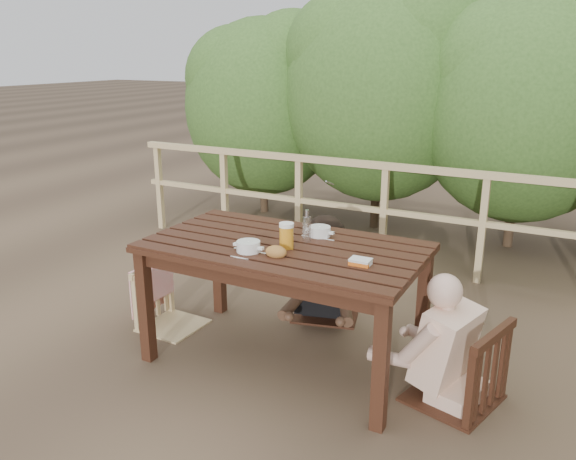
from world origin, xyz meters
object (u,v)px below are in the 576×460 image
at_px(chair_right, 459,324).
at_px(beer_glass, 286,237).
at_px(chair_far, 328,255).
at_px(soup_far, 320,232).
at_px(butter_tub, 360,263).
at_px(diner_right, 466,303).
at_px(bottle, 307,227).
at_px(soup_near, 248,248).
at_px(chair_left, 170,273).
at_px(table, 284,304).
at_px(woman, 329,235).
at_px(bread_roll, 276,252).

xyz_separation_m(chair_right, beer_glass, (-1.06, -0.12, 0.40)).
xyz_separation_m(chair_far, beer_glass, (0.09, -0.84, 0.40)).
xyz_separation_m(soup_far, butter_tub, (0.43, -0.38, -0.01)).
bearing_deg(soup_far, beer_glass, -104.21).
bearing_deg(chair_far, diner_right, -46.31).
bearing_deg(diner_right, beer_glass, 111.94).
bearing_deg(bottle, soup_near, -124.39).
bearing_deg(soup_far, chair_left, -168.88).
xyz_separation_m(diner_right, bottle, (-1.03, 0.05, 0.29)).
relative_size(chair_far, beer_glass, 5.59).
xyz_separation_m(chair_left, beer_glass, (1.02, -0.10, 0.47)).
height_order(chair_left, beer_glass, beer_glass).
distance_m(table, woman, 0.83).
relative_size(chair_right, butter_tub, 8.06).
bearing_deg(bottle, woman, 101.65).
bearing_deg(soup_near, chair_right, 13.00).
xyz_separation_m(diner_right, butter_tub, (-0.57, -0.18, 0.20)).
relative_size(table, chair_far, 1.76).
distance_m(soup_far, butter_tub, 0.57).
relative_size(chair_far, soup_far, 4.09).
xyz_separation_m(table, bottle, (0.11, 0.10, 0.52)).
distance_m(chair_right, woman, 1.37).
xyz_separation_m(chair_far, diner_right, (1.17, -0.72, 0.14)).
relative_size(chair_left, beer_glass, 4.86).
relative_size(soup_far, bottle, 1.07).
relative_size(woman, soup_near, 5.26).
xyz_separation_m(soup_far, bottle, (-0.02, -0.15, 0.07)).
bearing_deg(diner_right, bread_roll, 120.00).
distance_m(chair_right, bread_roll, 1.14).
bearing_deg(bottle, chair_left, -176.23).
height_order(chair_far, bread_roll, chair_far).
bearing_deg(chair_left, diner_right, -87.46).
xyz_separation_m(bread_roll, beer_glass, (-0.01, 0.16, 0.05)).
bearing_deg(soup_far, butter_tub, -41.36).
height_order(diner_right, soup_near, diner_right).
bearing_deg(chair_far, beer_glass, -98.80).
bearing_deg(table, bottle, 44.04).
bearing_deg(beer_glass, bread_roll, -85.77).
height_order(chair_far, soup_near, chair_far).
bearing_deg(soup_near, table, 62.12).
xyz_separation_m(diner_right, bread_roll, (-1.07, -0.27, 0.22)).
bearing_deg(woman, beer_glass, 81.07).
xyz_separation_m(chair_left, chair_far, (0.94, 0.74, 0.06)).
height_order(woman, soup_far, woman).
distance_m(chair_left, diner_right, 2.12).
bearing_deg(woman, soup_far, 92.34).
height_order(chair_left, chair_far, chair_far).
xyz_separation_m(chair_left, soup_near, (0.85, -0.27, 0.42)).
relative_size(table, butter_tub, 14.22).
height_order(chair_right, butter_tub, chair_right).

